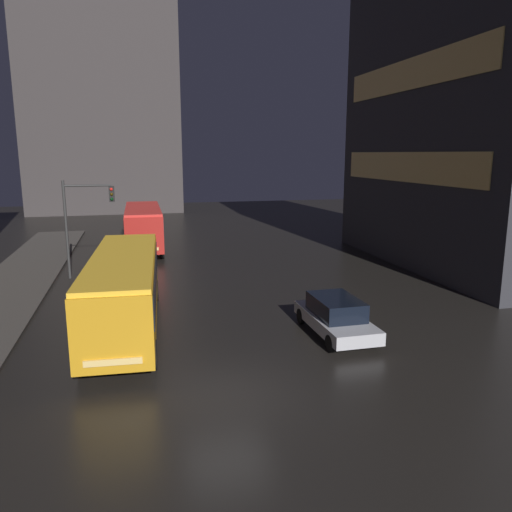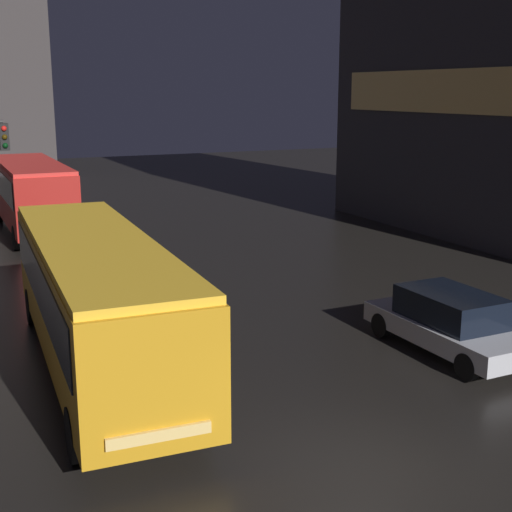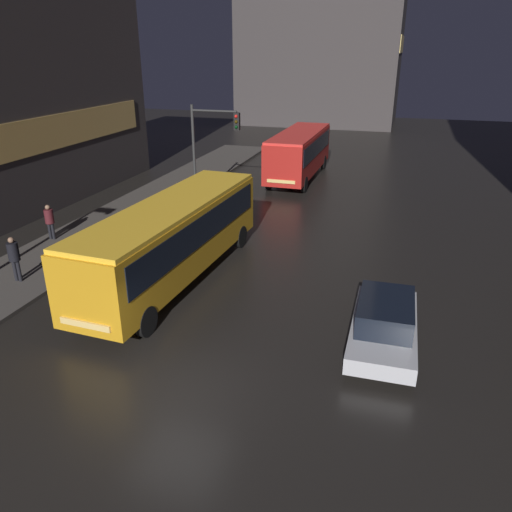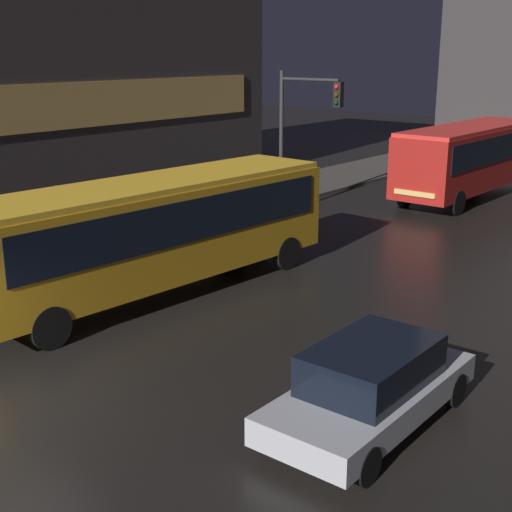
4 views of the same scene
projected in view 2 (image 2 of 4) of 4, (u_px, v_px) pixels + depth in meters
ground_plane at (363, 471)px, 12.13m from camera, size 120.00×120.00×0.00m
bus_near at (96, 290)px, 16.09m from camera, size 3.07×11.07×3.11m
bus_far at (31, 189)px, 31.98m from camera, size 2.65×9.77×3.20m
car_taxi at (450, 322)px, 17.52m from camera, size 1.98×4.65×1.52m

